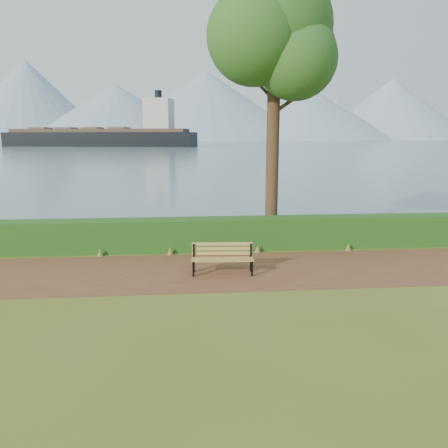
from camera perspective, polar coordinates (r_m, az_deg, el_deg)
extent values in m
plane|color=#55631C|center=(11.51, -1.83, -6.60)|extent=(140.00, 140.00, 0.00)
cube|color=brown|center=(11.80, -1.92, -6.13)|extent=(40.00, 3.40, 0.01)
cube|color=#184D16|center=(13.89, -2.46, -1.32)|extent=(32.00, 0.85, 1.00)
cube|color=slate|center=(270.96, -5.04, 10.62)|extent=(700.00, 510.00, 0.00)
cone|color=#7D94A7|center=(444.53, -24.16, 14.51)|extent=(140.00, 140.00, 70.00)
cone|color=#7D94A7|center=(410.76, -13.81, 13.95)|extent=(160.00, 160.00, 48.00)
cone|color=#7D94A7|center=(417.35, -2.32, 15.18)|extent=(190.00, 190.00, 62.00)
cone|color=#7D94A7|center=(426.10, 10.28, 14.12)|extent=(170.00, 170.00, 50.00)
cone|color=#7D94A7|center=(466.98, 21.00, 13.81)|extent=(150.00, 150.00, 58.00)
cone|color=#7D94A7|center=(441.25, -6.47, 13.16)|extent=(120.00, 120.00, 35.00)
cone|color=#7D94A7|center=(461.51, 14.35, 13.11)|extent=(130.00, 130.00, 40.00)
cube|color=black|center=(11.28, -4.02, -5.92)|extent=(0.05, 0.06, 0.40)
cube|color=black|center=(11.61, -3.95, -4.47)|extent=(0.05, 0.06, 0.77)
cube|color=black|center=(11.42, -3.99, -4.79)|extent=(0.07, 0.47, 0.04)
cube|color=black|center=(11.32, 3.68, -5.87)|extent=(0.05, 0.06, 0.40)
cube|color=black|center=(11.64, 3.52, -4.42)|extent=(0.05, 0.06, 0.77)
cube|color=black|center=(11.45, 3.61, -4.74)|extent=(0.07, 0.47, 0.04)
cube|color=#A37E3F|center=(11.24, -0.17, -4.88)|extent=(1.62, 0.18, 0.03)
cube|color=#A37E3F|center=(11.35, -0.18, -4.72)|extent=(1.62, 0.18, 0.03)
cube|color=#A37E3F|center=(11.46, -0.19, -4.56)|extent=(1.62, 0.18, 0.03)
cube|color=#A37E3F|center=(11.57, -0.21, -4.41)|extent=(1.62, 0.18, 0.03)
cube|color=#A37E3F|center=(11.59, -0.21, -3.82)|extent=(1.62, 0.14, 0.09)
cube|color=#A37E3F|center=(11.56, -0.21, -3.22)|extent=(1.62, 0.14, 0.09)
cube|color=#A37E3F|center=(11.53, -0.21, -2.61)|extent=(1.62, 0.14, 0.09)
cylinder|color=#311C14|center=(14.63, 6.42, 12.19)|extent=(0.42, 0.42, 7.55)
sphere|color=#22531B|center=(15.01, 6.71, 24.28)|extent=(3.57, 3.57, 3.57)
sphere|color=#22531B|center=(15.65, 9.15, 21.33)|extent=(2.73, 2.73, 2.73)
sphere|color=#22531B|center=(14.33, 4.05, 23.23)|extent=(2.94, 2.94, 2.94)
sphere|color=#22531B|center=(14.38, 9.39, 20.53)|extent=(2.52, 2.52, 2.52)
sphere|color=#22531B|center=(15.46, 3.92, 25.95)|extent=(2.31, 2.31, 2.31)
cylinder|color=#311C14|center=(14.77, 8.35, 15.39)|extent=(1.10, 0.13, 0.82)
cylinder|color=#311C14|center=(14.74, 4.78, 17.53)|extent=(0.85, 0.40, 0.75)
cube|color=black|center=(160.45, -15.92, 10.23)|extent=(67.97, 25.82, 6.73)
cube|color=#48362B|center=(160.45, -16.00, 11.64)|extent=(62.49, 23.55, 1.15)
cube|color=beige|center=(153.14, -8.51, 13.93)|extent=(10.25, 9.72, 10.58)
cylinder|color=black|center=(153.55, -8.58, 16.26)|extent=(2.31, 2.31, 3.37)
cube|color=brown|center=(170.33, -22.78, 11.42)|extent=(7.08, 7.51, 0.77)
cube|color=brown|center=(165.65, -19.86, 11.66)|extent=(7.08, 7.51, 0.77)
cube|color=brown|center=(161.41, -16.78, 11.87)|extent=(7.08, 7.51, 0.77)
cube|color=brown|center=(157.64, -13.54, 12.05)|extent=(7.08, 7.51, 0.77)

